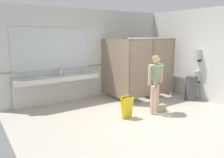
{
  "coord_description": "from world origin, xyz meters",
  "views": [
    {
      "loc": [
        -3.53,
        -3.97,
        2.06
      ],
      "look_at": [
        -0.63,
        0.42,
        1.01
      ],
      "focal_mm": 35.55,
      "sensor_mm": 36.0,
      "label": 1
    }
  ],
  "objects_px": {
    "trash_bin": "(191,88)",
    "handbag": "(160,108)",
    "soap_dispenser": "(60,72)",
    "paper_towel_dispenser_upper": "(199,56)",
    "person_standing": "(155,78)",
    "paper_towel_dispenser_lower": "(197,77)",
    "wet_floor_sign": "(127,107)"
  },
  "relations": [
    {
      "from": "paper_towel_dispenser_lower",
      "to": "handbag",
      "type": "distance_m",
      "value": 1.97
    },
    {
      "from": "paper_towel_dispenser_lower",
      "to": "person_standing",
      "type": "relative_size",
      "value": 0.28
    },
    {
      "from": "trash_bin",
      "to": "person_standing",
      "type": "height_order",
      "value": "person_standing"
    },
    {
      "from": "paper_towel_dispenser_upper",
      "to": "soap_dispenser",
      "type": "bearing_deg",
      "value": 152.12
    },
    {
      "from": "trash_bin",
      "to": "person_standing",
      "type": "bearing_deg",
      "value": -171.83
    },
    {
      "from": "paper_towel_dispenser_upper",
      "to": "handbag",
      "type": "xyz_separation_m",
      "value": [
        -1.86,
        -0.25,
        -1.3
      ]
    },
    {
      "from": "person_standing",
      "to": "handbag",
      "type": "relative_size",
      "value": 4.45
    },
    {
      "from": "paper_towel_dispenser_lower",
      "to": "person_standing",
      "type": "distance_m",
      "value": 2.14
    },
    {
      "from": "paper_towel_dispenser_lower",
      "to": "handbag",
      "type": "xyz_separation_m",
      "value": [
        -1.86,
        -0.25,
        -0.61
      ]
    },
    {
      "from": "person_standing",
      "to": "soap_dispenser",
      "type": "xyz_separation_m",
      "value": [
        -1.7,
        2.28,
        -0.0
      ]
    },
    {
      "from": "paper_towel_dispenser_upper",
      "to": "trash_bin",
      "type": "xyz_separation_m",
      "value": [
        -0.25,
        0.0,
        -1.02
      ]
    },
    {
      "from": "trash_bin",
      "to": "handbag",
      "type": "relative_size",
      "value": 2.19
    },
    {
      "from": "person_standing",
      "to": "paper_towel_dispenser_upper",
      "type": "bearing_deg",
      "value": 7.2
    },
    {
      "from": "paper_towel_dispenser_lower",
      "to": "wet_floor_sign",
      "type": "height_order",
      "value": "paper_towel_dispenser_lower"
    },
    {
      "from": "paper_towel_dispenser_upper",
      "to": "person_standing",
      "type": "height_order",
      "value": "paper_towel_dispenser_upper"
    },
    {
      "from": "paper_towel_dispenser_lower",
      "to": "wet_floor_sign",
      "type": "relative_size",
      "value": 0.77
    },
    {
      "from": "wet_floor_sign",
      "to": "soap_dispenser",
      "type": "bearing_deg",
      "value": 112.26
    },
    {
      "from": "trash_bin",
      "to": "soap_dispenser",
      "type": "height_order",
      "value": "soap_dispenser"
    },
    {
      "from": "paper_towel_dispenser_upper",
      "to": "soap_dispenser",
      "type": "relative_size",
      "value": 1.95
    },
    {
      "from": "trash_bin",
      "to": "handbag",
      "type": "distance_m",
      "value": 1.65
    },
    {
      "from": "handbag",
      "to": "wet_floor_sign",
      "type": "xyz_separation_m",
      "value": [
        -1.07,
        0.1,
        0.18
      ]
    },
    {
      "from": "person_standing",
      "to": "soap_dispenser",
      "type": "relative_size",
      "value": 7.39
    },
    {
      "from": "paper_towel_dispenser_upper",
      "to": "trash_bin",
      "type": "bearing_deg",
      "value": 179.89
    },
    {
      "from": "trash_bin",
      "to": "soap_dispenser",
      "type": "distance_m",
      "value": 4.13
    },
    {
      "from": "trash_bin",
      "to": "handbag",
      "type": "xyz_separation_m",
      "value": [
        -1.61,
        -0.25,
        -0.28
      ]
    },
    {
      "from": "handbag",
      "to": "soap_dispenser",
      "type": "xyz_separation_m",
      "value": [
        -1.95,
        2.27,
        0.86
      ]
    },
    {
      "from": "trash_bin",
      "to": "soap_dispenser",
      "type": "relative_size",
      "value": 3.64
    },
    {
      "from": "paper_towel_dispenser_lower",
      "to": "trash_bin",
      "type": "height_order",
      "value": "paper_towel_dispenser_lower"
    },
    {
      "from": "trash_bin",
      "to": "wet_floor_sign",
      "type": "xyz_separation_m",
      "value": [
        -2.67,
        -0.15,
        -0.09
      ]
    },
    {
      "from": "paper_towel_dispenser_upper",
      "to": "person_standing",
      "type": "relative_size",
      "value": 0.26
    },
    {
      "from": "paper_towel_dispenser_lower",
      "to": "soap_dispenser",
      "type": "height_order",
      "value": "soap_dispenser"
    },
    {
      "from": "trash_bin",
      "to": "person_standing",
      "type": "xyz_separation_m",
      "value": [
        -1.86,
        -0.27,
        0.59
      ]
    }
  ]
}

